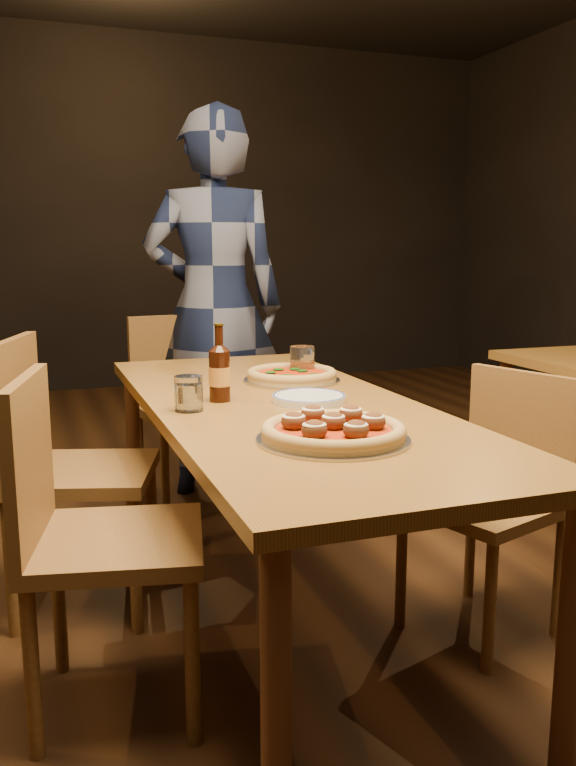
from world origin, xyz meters
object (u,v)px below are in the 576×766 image
object	(u,v)px
water_glass	(189,393)
chair_main_e	(483,502)
pizza_meatball	(333,430)
beer_bottle	(220,374)
plate_stack	(309,398)
chair_end	(189,409)
amber_glass	(302,362)
diner	(214,306)
chair_main_sw	(83,470)
table_main	(283,425)
pizza_margherita	(292,375)
chair_main_nw	(116,539)

from	to	relation	value
water_glass	chair_main_e	bearing A→B (deg)	-14.16
pizza_meatball	beer_bottle	distance (m)	0.59
pizza_meatball	plate_stack	size ratio (longest dim) A/B	1.68
chair_end	water_glass	xyz separation A→B (m)	(-0.27, -1.29, 0.33)
water_glass	amber_glass	size ratio (longest dim) A/B	0.91
plate_stack	diner	world-z (taller)	diner
chair_main_sw	diner	size ratio (longest dim) A/B	0.52
plate_stack	water_glass	bearing A→B (deg)	-180.00
pizza_meatball	chair_main_sw	bearing A→B (deg)	123.49
chair_main_e	amber_glass	xyz separation A→B (m)	(-0.36, 0.66, 0.37)
table_main	diner	xyz separation A→B (m)	(0.14, 1.43, 0.26)
plate_stack	beer_bottle	xyz separation A→B (m)	(-0.26, 0.10, 0.07)
chair_end	pizza_meatball	bearing A→B (deg)	-98.66
beer_bottle	water_glass	world-z (taller)	beer_bottle
pizza_meatball	diner	bearing A→B (deg)	84.80
table_main	water_glass	bearing A→B (deg)	-176.21
chair_main_e	pizza_meatball	size ratio (longest dim) A/B	2.26
amber_glass	pizza_margherita	bearing A→B (deg)	-132.42
plate_stack	water_glass	distance (m)	0.38
chair_main_sw	pizza_margherita	distance (m)	0.79
chair_end	pizza_margherita	size ratio (longest dim) A/B	2.70
plate_stack	chair_main_nw	bearing A→B (deg)	-159.08
table_main	chair_end	distance (m)	1.29
chair_main_nw	amber_glass	bearing A→B (deg)	-36.84
water_glass	diner	bearing A→B (deg)	73.10
pizza_margherita	chair_end	bearing A→B (deg)	101.31
beer_bottle	amber_glass	xyz separation A→B (m)	(0.40, 0.33, -0.03)
diner	chair_main_sw	bearing A→B (deg)	71.62
chair_main_sw	chair_end	xyz separation A→B (m)	(0.55, 0.91, -0.02)
pizza_margherita	pizza_meatball	bearing A→B (deg)	-102.78
chair_main_nw	water_glass	xyz separation A→B (m)	(0.25, 0.24, 0.33)
amber_glass	table_main	bearing A→B (deg)	-118.06
chair_main_nw	plate_stack	bearing A→B (deg)	-57.14
amber_glass	diner	world-z (taller)	diner
chair_end	chair_main_e	bearing A→B (deg)	-76.55
pizza_meatball	amber_glass	size ratio (longest dim) A/B	3.38
chair_main_sw	pizza_margherita	bearing A→B (deg)	-74.11
chair_end	pizza_margherita	distance (m)	0.99
beer_bottle	diner	xyz separation A→B (m)	(0.32, 1.35, 0.10)
plate_stack	diner	distance (m)	1.46
pizza_meatball	diner	distance (m)	1.93
table_main	chair_main_nw	size ratio (longest dim) A/B	2.10
table_main	chair_main_sw	xyz separation A→B (m)	(-0.59, 0.36, -0.19)
chair_main_sw	pizza_meatball	bearing A→B (deg)	-129.46
chair_main_nw	table_main	bearing A→B (deg)	-52.71
chair_end	pizza_margherita	bearing A→B (deg)	-87.33
pizza_margherita	beer_bottle	bearing A→B (deg)	-142.33
pizza_meatball	water_glass	bearing A→B (deg)	120.06
pizza_meatball	plate_stack	distance (m)	0.48
chair_main_sw	plate_stack	world-z (taller)	chair_main_sw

